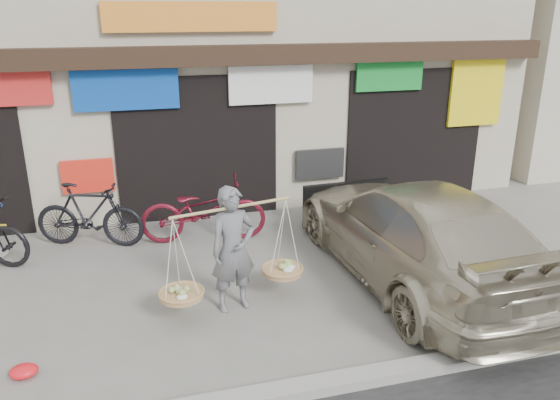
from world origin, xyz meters
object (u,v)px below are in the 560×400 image
object	(u,v)px
street_vendor	(233,254)
bike_1	(89,215)
suv	(414,232)
bike_2	(203,210)

from	to	relation	value
street_vendor	bike_1	world-z (taller)	street_vendor
suv	street_vendor	bearing A→B (deg)	1.27
bike_2	suv	world-z (taller)	suv
bike_2	bike_1	bearing A→B (deg)	88.05
suv	bike_1	bearing A→B (deg)	-30.33
bike_1	suv	size ratio (longest dim) A/B	0.36
bike_1	bike_2	world-z (taller)	bike_2
street_vendor	bike_2	world-z (taller)	street_vendor
bike_1	bike_2	size ratio (longest dim) A/B	0.87
bike_1	suv	bearing A→B (deg)	-98.04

